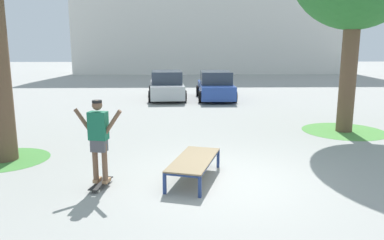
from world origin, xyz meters
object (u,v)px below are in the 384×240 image
at_px(skate_box, 194,161).
at_px(car_silver, 167,86).
at_px(skater, 99,136).
at_px(skateboard, 101,183).
at_px(car_blue, 215,86).

relative_size(skate_box, car_silver, 0.47).
xyz_separation_m(skate_box, skater, (-1.90, -0.40, 0.66)).
distance_m(skate_box, skateboard, 1.97).
bearing_deg(skater, skate_box, 11.75).
distance_m(skateboard, car_silver, 12.80).
relative_size(skater, car_silver, 0.39).
bearing_deg(skater, car_silver, 86.22).
bearing_deg(car_blue, skateboard, -105.41).
xyz_separation_m(skateboard, car_silver, (0.84, 12.76, 0.61)).
relative_size(skate_box, skater, 1.20).
relative_size(car_silver, car_blue, 1.02).
height_order(skate_box, car_silver, car_silver).
bearing_deg(skateboard, skater, 77.99).
distance_m(car_silver, car_blue, 2.62).
height_order(skater, car_silver, skater).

